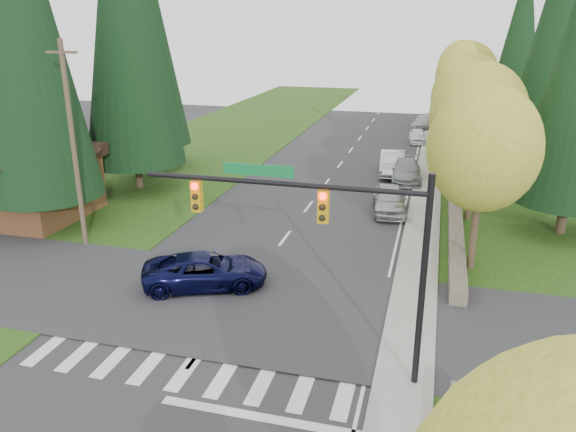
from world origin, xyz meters
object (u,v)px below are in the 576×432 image
at_px(suv_navy, 205,271).
at_px(parked_car_d, 418,136).
at_px(parked_car_b, 406,171).
at_px(parked_car_c, 392,163).
at_px(parked_car_a, 390,200).
at_px(parked_car_e, 422,122).

bearing_deg(suv_navy, parked_car_d, -35.09).
xyz_separation_m(suv_navy, parked_car_b, (7.11, 19.22, 0.00)).
bearing_deg(parked_car_c, parked_car_d, 79.21).
relative_size(parked_car_a, parked_car_d, 1.23).
bearing_deg(parked_car_a, parked_car_c, 86.34).
distance_m(parked_car_a, parked_car_b, 7.27).
bearing_deg(parked_car_b, parked_car_a, -99.30).
distance_m(parked_car_b, parked_car_d, 13.74).
bearing_deg(parked_car_d, suv_navy, -107.76).
xyz_separation_m(suv_navy, parked_car_a, (6.62, 11.96, 0.07)).
height_order(suv_navy, parked_car_e, suv_navy).
bearing_deg(suv_navy, parked_car_a, -51.63).
bearing_deg(parked_car_a, parked_car_d, 80.47).
height_order(parked_car_a, parked_car_d, parked_car_a).
bearing_deg(parked_car_c, parked_car_a, -90.58).
relative_size(suv_navy, parked_car_b, 1.04).
distance_m(parked_car_c, parked_car_e, 19.91).
height_order(parked_car_b, parked_car_e, parked_car_b).
bearing_deg(parked_car_e, parked_car_d, -84.89).
xyz_separation_m(suv_navy, parked_car_e, (7.37, 40.78, -0.09)).
relative_size(suv_navy, parked_car_c, 1.04).
bearing_deg(parked_car_a, suv_navy, -126.74).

